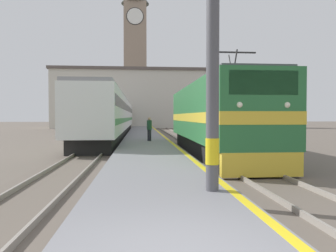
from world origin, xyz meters
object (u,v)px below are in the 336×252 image
(catenary_mast, at_px, (216,32))
(clock_tower, at_px, (135,51))
(person_on_platform, at_px, (149,129))
(locomotive_train, at_px, (214,118))
(passenger_train, at_px, (115,116))
(second_waiting_passenger, at_px, (149,128))

(catenary_mast, distance_m, clock_tower, 64.77)
(clock_tower, bearing_deg, person_on_platform, -88.18)
(locomotive_train, xyz_separation_m, clock_tower, (-4.87, 53.45, 14.17))
(passenger_train, bearing_deg, catenary_mast, -81.34)
(locomotive_train, bearing_deg, passenger_train, 109.52)
(person_on_platform, bearing_deg, clock_tower, 91.82)
(locomotive_train, distance_m, catenary_mast, 10.56)
(locomotive_train, relative_size, passenger_train, 0.36)
(catenary_mast, height_order, person_on_platform, catenary_mast)
(locomotive_train, xyz_separation_m, catenary_mast, (-2.29, -10.11, 2.00))
(passenger_train, relative_size, person_on_platform, 24.17)
(clock_tower, bearing_deg, passenger_train, -93.06)
(locomotive_train, bearing_deg, catenary_mast, -102.75)
(locomotive_train, distance_m, second_waiting_passenger, 6.53)
(second_waiting_passenger, bearing_deg, clock_tower, 91.83)
(clock_tower, bearing_deg, locomotive_train, -84.80)
(second_waiting_passenger, relative_size, clock_tower, 0.05)
(locomotive_train, distance_m, passenger_train, 20.09)
(catenary_mast, xyz_separation_m, second_waiting_passenger, (-1.04, 15.67, -2.75))
(catenary_mast, relative_size, clock_tower, 0.24)
(passenger_train, height_order, catenary_mast, catenary_mast)
(catenary_mast, bearing_deg, second_waiting_passenger, 93.81)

